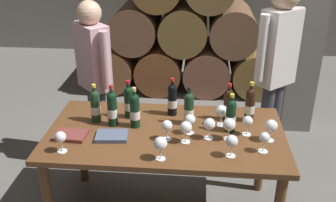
{
  "coord_description": "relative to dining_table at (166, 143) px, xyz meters",
  "views": [
    {
      "loc": [
        0.23,
        -2.42,
        2.17
      ],
      "look_at": [
        0.0,
        0.2,
        0.91
      ],
      "focal_mm": 41.72,
      "sensor_mm": 36.0,
      "label": 1
    }
  ],
  "objects": [
    {
      "name": "barrel_stack",
      "position": [
        -0.0,
        2.6,
        0.06
      ],
      "size": [
        2.49,
        0.9,
        1.69
      ],
      "color": "brown",
      "rests_on": "ground_plane"
    },
    {
      "name": "stone_pillar",
      "position": [
        1.3,
        1.6,
        0.63
      ],
      "size": [
        0.32,
        0.32,
        2.6
      ],
      "primitive_type": "cube",
      "color": "gray",
      "rests_on": "ground_plane"
    },
    {
      "name": "dining_table",
      "position": [
        0.0,
        0.0,
        0.0
      ],
      "size": [
        1.7,
        0.9,
        0.76
      ],
      "color": "brown",
      "rests_on": "ground_plane"
    },
    {
      "name": "wine_bottle_0",
      "position": [
        0.45,
        0.22,
        0.22
      ],
      "size": [
        0.07,
        0.07,
        0.3
      ],
      "color": "black",
      "rests_on": "dining_table"
    },
    {
      "name": "wine_bottle_1",
      "position": [
        -0.53,
        0.12,
        0.22
      ],
      "size": [
        0.07,
        0.07,
        0.3
      ],
      "color": "#19381E",
      "rests_on": "dining_table"
    },
    {
      "name": "wine_bottle_2",
      "position": [
        -0.23,
        0.06,
        0.22
      ],
      "size": [
        0.07,
        0.07,
        0.31
      ],
      "color": "black",
      "rests_on": "dining_table"
    },
    {
      "name": "wine_bottle_3",
      "position": [
        0.03,
        0.28,
        0.22
      ],
      "size": [
        0.07,
        0.07,
        0.3
      ],
      "color": "black",
      "rests_on": "dining_table"
    },
    {
      "name": "wine_bottle_4",
      "position": [
        0.61,
        0.22,
        0.23
      ],
      "size": [
        0.07,
        0.07,
        0.31
      ],
      "color": "black",
      "rests_on": "dining_table"
    },
    {
      "name": "wine_bottle_5",
      "position": [
        -0.3,
        0.2,
        0.22
      ],
      "size": [
        0.07,
        0.07,
        0.3
      ],
      "color": "black",
      "rests_on": "dining_table"
    },
    {
      "name": "wine_bottle_6",
      "position": [
        0.16,
        0.13,
        0.22
      ],
      "size": [
        0.07,
        0.07,
        0.3
      ],
      "color": "#19381E",
      "rests_on": "dining_table"
    },
    {
      "name": "wine_bottle_7",
      "position": [
        -0.4,
        0.07,
        0.23
      ],
      "size": [
        0.07,
        0.07,
        0.32
      ],
      "color": "black",
      "rests_on": "dining_table"
    },
    {
      "name": "wine_bottle_8",
      "position": [
        0.46,
        0.06,
        0.22
      ],
      "size": [
        0.07,
        0.07,
        0.29
      ],
      "color": "black",
      "rests_on": "dining_table"
    },
    {
      "name": "wine_glass_0",
      "position": [
        0.57,
        0.01,
        0.2
      ],
      "size": [
        0.07,
        0.07,
        0.15
      ],
      "color": "white",
      "rests_on": "dining_table"
    },
    {
      "name": "wine_glass_1",
      "position": [
        0.45,
        -0.27,
        0.2
      ],
      "size": [
        0.08,
        0.08,
        0.15
      ],
      "color": "white",
      "rests_on": "dining_table"
    },
    {
      "name": "wine_glass_2",
      "position": [
        0.4,
        0.13,
        0.2
      ],
      "size": [
        0.09,
        0.09,
        0.16
      ],
      "color": "white",
      "rests_on": "dining_table"
    },
    {
      "name": "wine_glass_3",
      "position": [
        0.02,
        -0.1,
        0.2
      ],
      "size": [
        0.07,
        0.07,
        0.15
      ],
      "color": "white",
      "rests_on": "dining_table"
    },
    {
      "name": "wine_glass_4",
      "position": [
        -0.65,
        -0.32,
        0.2
      ],
      "size": [
        0.07,
        0.07,
        0.15
      ],
      "color": "white",
      "rests_on": "dining_table"
    },
    {
      "name": "wine_glass_5",
      "position": [
        -0.0,
        -0.35,
        0.2
      ],
      "size": [
        0.09,
        0.09,
        0.16
      ],
      "color": "white",
      "rests_on": "dining_table"
    },
    {
      "name": "wine_glass_6",
      "position": [
        0.15,
        -0.13,
        0.2
      ],
      "size": [
        0.08,
        0.08,
        0.16
      ],
      "color": "white",
      "rests_on": "dining_table"
    },
    {
      "name": "wine_glass_7",
      "position": [
        0.72,
        -0.06,
        0.2
      ],
      "size": [
        0.09,
        0.09,
        0.16
      ],
      "color": "white",
      "rests_on": "dining_table"
    },
    {
      "name": "wine_glass_8",
      "position": [
        0.66,
        -0.2,
        0.19
      ],
      "size": [
        0.07,
        0.07,
        0.14
      ],
      "color": "white",
      "rests_on": "dining_table"
    },
    {
      "name": "wine_glass_9",
      "position": [
        0.44,
        -0.06,
        0.2
      ],
      "size": [
        0.09,
        0.09,
        0.16
      ],
      "color": "white",
      "rests_on": "dining_table"
    },
    {
      "name": "wine_glass_10",
      "position": [
        0.31,
        -0.06,
        0.2
      ],
      "size": [
        0.08,
        0.08,
        0.16
      ],
      "color": "white",
      "rests_on": "dining_table"
    },
    {
      "name": "wine_glass_11",
      "position": [
        0.17,
        -0.01,
        0.2
      ],
      "size": [
        0.08,
        0.08,
        0.15
      ],
      "color": "white",
      "rests_on": "dining_table"
    },
    {
      "name": "tasting_notebook",
      "position": [
        -0.37,
        -0.11,
        0.11
      ],
      "size": [
        0.23,
        0.18,
        0.03
      ],
      "primitive_type": "cube",
      "rotation": [
        0.0,
        0.0,
        0.09
      ],
      "color": "#4C5670",
      "rests_on": "dining_table"
    },
    {
      "name": "leather_ledger",
      "position": [
        -0.65,
        -0.13,
        0.11
      ],
      "size": [
        0.23,
        0.17,
        0.03
      ],
      "primitive_type": "cube",
      "rotation": [
        0.0,
        0.0,
        -0.06
      ],
      "color": "brown",
      "rests_on": "dining_table"
    },
    {
      "name": "sommelier_presenting",
      "position": [
        0.87,
        0.75,
        0.37
      ],
      "size": [
        0.39,
        0.35,
        1.72
      ],
      "color": "#383842",
      "rests_on": "ground_plane"
    },
    {
      "name": "taster_seated_left",
      "position": [
        -0.7,
        0.72,
        0.25
      ],
      "size": [
        0.37,
        0.38,
        1.54
      ],
      "color": "#383842",
      "rests_on": "ground_plane"
    }
  ]
}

